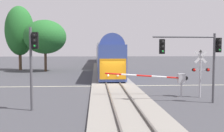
{
  "coord_description": "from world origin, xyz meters",
  "views": [
    {
      "loc": [
        -1.78,
        -25.59,
        3.72
      ],
      "look_at": [
        -0.1,
        0.53,
        2.0
      ],
      "focal_mm": 40.72,
      "sensor_mm": 36.0,
      "label": 1
    }
  ],
  "objects": [
    {
      "name": "traffic_signal_near_left",
      "position": [
        -5.54,
        -10.08,
        3.38
      ],
      "size": [
        0.53,
        0.38,
        5.04
      ],
      "color": "#4C4C51",
      "rests_on": "ground"
    },
    {
      "name": "railway_track",
      "position": [
        0.0,
        0.0,
        0.1
      ],
      "size": [
        4.4,
        80.0,
        0.32
      ],
      "color": "gray",
      "rests_on": "ground"
    },
    {
      "name": "crossing_gate_near",
      "position": [
        4.15,
        -6.09,
        1.45
      ],
      "size": [
        6.58,
        0.4,
        1.94
      ],
      "color": "#B7B7BC",
      "rests_on": "ground"
    },
    {
      "name": "traffic_signal_near_right",
      "position": [
        5.07,
        -8.66,
        3.61
      ],
      "size": [
        4.74,
        0.38,
        4.81
      ],
      "color": "#4C4C51",
      "rests_on": "ground"
    },
    {
      "name": "crossing_signal_mast",
      "position": [
        6.26,
        -6.64,
        2.27
      ],
      "size": [
        1.36,
        0.44,
        3.71
      ],
      "color": "#B2B2B7",
      "rests_on": "ground"
    },
    {
      "name": "commuter_train",
      "position": [
        0.0,
        31.51,
        2.73
      ],
      "size": [
        3.04,
        66.14,
        5.16
      ],
      "color": "#384C93",
      "rests_on": "railway_track"
    },
    {
      "name": "pine_left_background",
      "position": [
        -15.3,
        20.85,
        7.01
      ],
      "size": [
        5.0,
        5.0,
        11.41
      ],
      "color": "brown",
      "rests_on": "ground"
    },
    {
      "name": "oak_behind_train",
      "position": [
        -10.22,
        17.79,
        5.81
      ],
      "size": [
        7.02,
        7.02,
        8.65
      ],
      "color": "#4C3828",
      "rests_on": "ground"
    },
    {
      "name": "road_centre_stripe",
      "position": [
        0.0,
        0.0,
        0.0
      ],
      "size": [
        44.0,
        0.2,
        0.01
      ],
      "color": "beige",
      "rests_on": "ground"
    },
    {
      "name": "ground_plane",
      "position": [
        0.0,
        0.0,
        0.0
      ],
      "size": [
        220.0,
        220.0,
        0.0
      ],
      "primitive_type": "plane",
      "color": "#3D3D42"
    }
  ]
}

